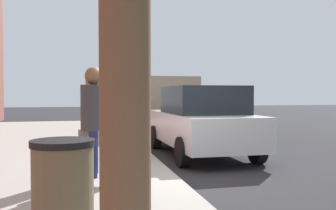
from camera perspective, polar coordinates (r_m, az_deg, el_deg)
The scene contains 7 objects.
ground_plane at distance 6.69m, azimuth 1.47°, elevation -11.96°, with size 80.00×80.00×0.00m, color #232326.
parking_meter at distance 6.94m, azimuth -3.31°, elevation -1.72°, with size 0.36×0.12×1.41m.
pedestrian_at_meter at distance 6.67m, azimuth -11.28°, elevation -1.60°, with size 0.54×0.39×1.78m.
pedestrian_bystander at distance 5.88m, azimuth -11.19°, elevation -1.56°, with size 0.40×0.48×1.84m.
parked_sedan_near at distance 9.63m, azimuth 5.04°, elevation -2.37°, with size 4.42×2.01×1.77m.
parked_van_far at distance 15.26m, azimuth -1.74°, elevation 0.51°, with size 5.24×2.21×2.18m.
trash_bin at distance 3.69m, azimuth -15.65°, elevation -12.88°, with size 0.59×0.59×1.01m.
Camera 1 is at (-6.30, 1.62, 1.58)m, focal length 40.15 mm.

